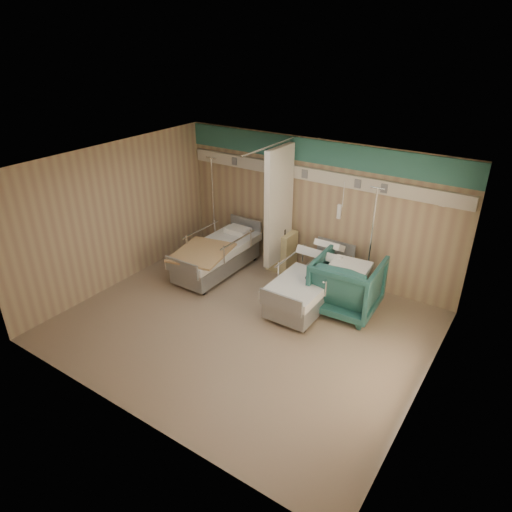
# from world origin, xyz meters

# --- Properties ---
(ground) EXTENTS (6.00, 5.00, 0.00)m
(ground) POSITION_xyz_m (0.00, 0.00, 0.00)
(ground) COLOR #8A735F
(ground) RESTS_ON ground
(room_walls) EXTENTS (6.04, 5.04, 2.82)m
(room_walls) POSITION_xyz_m (-0.03, 0.25, 1.86)
(room_walls) COLOR tan
(room_walls) RESTS_ON ground
(bed_right) EXTENTS (1.00, 2.16, 0.63)m
(bed_right) POSITION_xyz_m (0.60, 1.30, 0.32)
(bed_right) COLOR white
(bed_right) RESTS_ON ground
(bed_left) EXTENTS (1.00, 2.16, 0.63)m
(bed_left) POSITION_xyz_m (-1.60, 1.30, 0.32)
(bed_left) COLOR white
(bed_left) RESTS_ON ground
(bedside_cabinet) EXTENTS (0.50, 0.48, 0.85)m
(bedside_cabinet) POSITION_xyz_m (-0.55, 2.20, 0.42)
(bedside_cabinet) COLOR #D4C284
(bedside_cabinet) RESTS_ON ground
(visitor_armchair) EXTENTS (1.18, 1.21, 1.05)m
(visitor_armchair) POSITION_xyz_m (1.25, 1.47, 0.52)
(visitor_armchair) COLOR #21534F
(visitor_armchair) RESTS_ON ground
(waffle_blanket) EXTENTS (0.73, 0.66, 0.08)m
(waffle_blanket) POSITION_xyz_m (1.28, 1.45, 1.09)
(waffle_blanket) COLOR silver
(waffle_blanket) RESTS_ON visitor_armchair
(iv_stand_right) EXTENTS (0.39, 0.39, 2.18)m
(iv_stand_right) POSITION_xyz_m (1.36, 2.16, 0.45)
(iv_stand_right) COLOR silver
(iv_stand_right) RESTS_ON ground
(iv_stand_left) EXTENTS (0.39, 0.39, 2.17)m
(iv_stand_left) POSITION_xyz_m (-2.36, 2.19, 0.44)
(iv_stand_left) COLOR silver
(iv_stand_left) RESTS_ON ground
(call_remote) EXTENTS (0.21, 0.13, 0.04)m
(call_remote) POSITION_xyz_m (0.71, 1.09, 0.65)
(call_remote) COLOR black
(call_remote) RESTS_ON bed_right
(tan_blanket) EXTENTS (1.20, 1.39, 0.04)m
(tan_blanket) POSITION_xyz_m (-1.60, 0.84, 0.65)
(tan_blanket) COLOR tan
(tan_blanket) RESTS_ON bed_left
(toiletry_bag) EXTENTS (0.24, 0.19, 0.11)m
(toiletry_bag) POSITION_xyz_m (-0.54, 2.13, 0.91)
(toiletry_bag) COLOR black
(toiletry_bag) RESTS_ON bedside_cabinet
(white_cup) EXTENTS (0.13, 0.13, 0.14)m
(white_cup) POSITION_xyz_m (-0.62, 2.18, 0.92)
(white_cup) COLOR white
(white_cup) RESTS_ON bedside_cabinet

